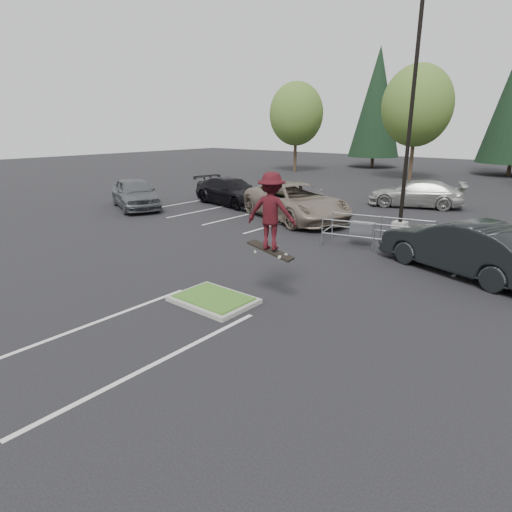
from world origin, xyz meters
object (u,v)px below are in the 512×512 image
Objects in this scene: skateboarder at (271,212)px; car_l_grey at (134,193)px; light_pole at (410,128)px; car_r_charc at (462,247)px; car_l_tan at (295,201)px; car_far_silver at (417,194)px; car_l_black at (231,191)px; decid_b at (417,109)px; cart_corral at (366,229)px; decid_a at (296,116)px; conif_a at (377,103)px.

skateboarder reaches higher than car_l_grey.
car_r_charc is at bearing -51.34° from light_pole.
car_l_tan is 8.37m from car_far_silver.
car_l_black is (-10.50, -0.50, -3.75)m from light_pole.
light_pole reaches higher than decid_b.
decid_b is 30.60m from skateboarder.
light_pole is 4.48× the size of skateboarder.
decid_b is 24.20m from cart_corral.
light_pole is at bearing -44.25° from decid_a.
skateboarder reaches higher than car_r_charc.
skateboarder is (15.20, -39.00, -4.56)m from conif_a.
decid_a reaches higher than cart_corral.
car_l_grey is (0.50, -33.00, -6.22)m from conif_a.
car_r_charc reaches higher than car_l_black.
cart_corral is (0.19, -4.11, -3.82)m from light_pole.
car_far_silver is (-5.39, 11.00, -0.10)m from car_r_charc.
car_r_charc is at bearing 6.32° from car_far_silver.
decid_a is at bearing 32.99° from car_l_black.
decid_b is 20.78m from car_l_tan.
decid_a reaches higher than car_far_silver.
car_r_charc reaches higher than car_l_grey.
decid_b is 14.52m from car_far_silver.
car_r_charc is (18.00, 0.00, 0.00)m from car_l_grey.
decid_a is 12.02m from decid_b.
conif_a reaches higher than light_pole.
light_pole is 15.31m from car_l_grey.
cart_corral is 14.22m from car_l_grey.
car_l_tan is (-5.70, 9.45, -1.60)m from skateboarder.
car_l_black is 11.19m from car_far_silver.
decid_a is 1.32× the size of car_l_tan.
car_r_charc is at bearing -66.51° from car_l_grey.
conif_a is at bearing -132.25° from car_r_charc.
car_l_black is 15.18m from car_r_charc.
car_far_silver is (-1.58, 10.11, 0.04)m from cart_corral.
decid_a is 1.65× the size of car_far_silver.
car_r_charc is at bearing -26.64° from cart_corral.
cart_corral is (14.69, -32.11, -6.36)m from conif_a.
car_far_silver is at bearing -25.41° from car_l_grey.
car_l_grey reaches higher than cart_corral.
light_pole is at bearing -49.44° from car_l_tan.
skateboarder reaches higher than cart_corral.
car_l_black is 5.70m from car_l_grey.
decid_a is 24.24m from car_l_tan.
car_l_tan is at bearing -72.18° from conif_a.
cart_corral is at bearing -73.52° from decid_b.
cart_corral is 0.65× the size of car_l_tan.
skateboarder is at bearing -123.54° from car_l_black.
decid_b is at bearing 27.65° from car_l_tan.
car_far_silver is (5.12, -12.53, -5.26)m from decid_b.
conif_a is 42.10m from skateboarder.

